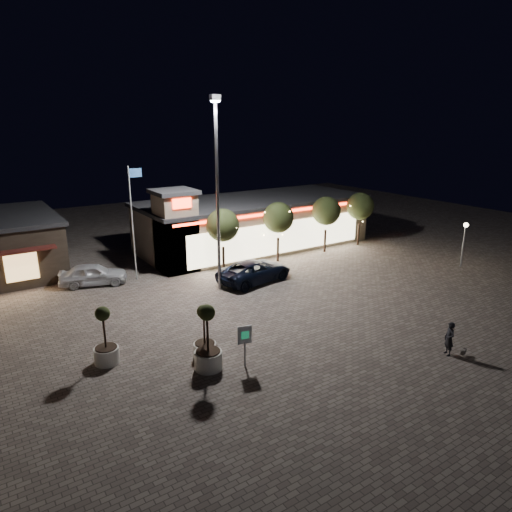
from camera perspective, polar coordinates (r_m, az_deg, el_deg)
ground at (r=23.66m, az=0.71°, el=-10.80°), size 90.00×90.00×0.00m
retail_building at (r=40.39m, az=-0.67°, el=4.18°), size 20.40×8.40×6.10m
floodlight_pole at (r=29.15m, az=-4.86°, el=8.91°), size 0.60×0.40×12.38m
flagpole at (r=32.54m, az=-15.12°, el=5.14°), size 0.95×0.10×8.00m
lamp_post_east at (r=38.18m, az=24.62°, el=2.30°), size 0.36×0.36×3.48m
string_tree_a at (r=33.30m, az=-4.18°, el=3.84°), size 2.42×2.42×4.79m
string_tree_b at (r=35.94m, az=2.81°, el=4.81°), size 2.42×2.42×4.79m
string_tree_c at (r=39.05m, az=8.78°, el=5.58°), size 2.42×2.42×4.79m
string_tree_d at (r=41.80m, az=12.89°, el=6.07°), size 2.42×2.42×4.79m
pickup_truck at (r=31.96m, az=-0.15°, el=-1.85°), size 5.93×3.45×1.55m
white_sedan at (r=33.22m, az=-19.68°, el=-2.16°), size 4.79×3.10×1.52m
pedestrian at (r=24.06m, az=23.01°, el=-9.50°), size 0.62×0.72×1.67m
dog at (r=24.47m, az=24.52°, el=-10.75°), size 0.49×0.29×0.27m
planter_left at (r=22.58m, az=-18.26°, el=-10.62°), size 1.15×1.15×2.83m
planter_mid at (r=21.10m, az=-6.02°, el=-11.52°), size 1.28×1.28×3.14m
planter_right at (r=22.11m, az=-6.44°, el=-10.57°), size 1.09×1.09×2.68m
valet_sign at (r=20.97m, az=-1.43°, el=-10.25°), size 0.66×0.21×2.02m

